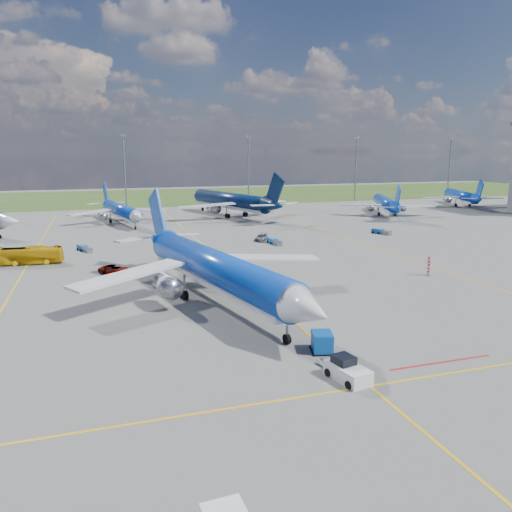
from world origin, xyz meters
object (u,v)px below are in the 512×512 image
object	(u,v)px
apron_bus	(29,255)
service_car_c	(261,237)
pushback_tug	(347,371)
warning_post	(429,265)
service_car_b	(114,269)
bg_jet_ne	(385,215)
bg_jet_ene	(460,206)
bg_jet_n	(230,216)
service_car_a	(109,271)
baggage_tug_w	(274,242)
baggage_tug_c	(84,249)
uld_container	(322,342)
bg_jet_nnw	(122,223)
main_airliner	(216,302)
baggage_tug_e	(381,232)

from	to	relation	value
apron_bus	service_car_c	bearing A→B (deg)	-73.26
pushback_tug	service_car_c	distance (m)	62.49
warning_post	service_car_b	bearing A→B (deg)	160.59
bg_jet_ne	bg_jet_ene	size ratio (longest dim) A/B	1.00
warning_post	bg_jet_n	distance (m)	74.75
service_car_a	service_car_c	xyz separation A→B (m)	(29.98, 20.28, 0.07)
warning_post	baggage_tug_w	size ratio (longest dim) A/B	0.65
bg_jet_ene	baggage_tug_c	size ratio (longest dim) A/B	8.14
uld_container	bg_jet_ene	bearing A→B (deg)	61.55
bg_jet_nnw	pushback_tug	distance (m)	95.65
service_car_a	bg_jet_ene	bearing A→B (deg)	19.65
bg_jet_nnw	apron_bus	bearing A→B (deg)	-122.90
warning_post	bg_jet_nnw	xyz separation A→B (m)	(-39.26, 68.48, -1.50)
bg_jet_ne	bg_jet_ene	world-z (taller)	bg_jet_ne
service_car_b	apron_bus	bearing A→B (deg)	77.57
bg_jet_nnw	baggage_tug_c	bearing A→B (deg)	-115.55
bg_jet_ne	main_airliner	xyz separation A→B (m)	(-65.04, -67.10, 0.00)
bg_jet_nnw	baggage_tug_e	distance (m)	62.65
baggage_tug_w	bg_jet_ne	bearing A→B (deg)	31.06
baggage_tug_e	service_car_a	bearing A→B (deg)	179.37
bg_jet_ene	baggage_tug_c	distance (m)	124.51
apron_bus	service_car_a	size ratio (longest dim) A/B	2.94
baggage_tug_w	service_car_b	bearing A→B (deg)	-158.70
pushback_tug	baggage_tug_w	xyz separation A→B (m)	(14.45, 56.76, -0.25)
bg_jet_nnw	service_car_a	world-z (taller)	bg_jet_nnw
main_airliner	baggage_tug_c	xyz separation A→B (m)	(-15.34, 37.53, 0.45)
warning_post	baggage_tug_w	bearing A→B (deg)	112.67
bg_jet_ne	service_car_b	bearing A→B (deg)	54.52
service_car_a	baggage_tug_e	size ratio (longest dim) A/B	0.72
pushback_tug	apron_bus	size ratio (longest dim) A/B	0.54
service_car_c	service_car_b	bearing A→B (deg)	-111.01
uld_container	baggage_tug_w	size ratio (longest dim) A/B	0.47
apron_bus	service_car_a	distance (m)	16.38
uld_container	baggage_tug_e	xyz separation A→B (m)	(39.92, 55.14, -0.38)
pushback_tug	bg_jet_n	bearing A→B (deg)	68.25
apron_bus	pushback_tug	bearing A→B (deg)	-146.67
uld_container	service_car_b	bearing A→B (deg)	130.80
baggage_tug_w	main_airliner	bearing A→B (deg)	-125.35
bg_jet_nnw	bg_jet_n	xyz separation A→B (m)	(29.43, 5.60, 0.00)
bg_jet_ne	service_car_b	xyz separation A→B (m)	(-75.90, -48.60, 0.63)
bg_jet_ne	baggage_tug_w	world-z (taller)	bg_jet_ne
bg_jet_nnw	bg_jet_n	size ratio (longest dim) A/B	0.75
apron_bus	baggage_tug_w	xyz separation A→B (m)	(42.96, 4.64, -0.93)
service_car_a	baggage_tug_w	distance (m)	35.02
uld_container	warning_post	bearing A→B (deg)	53.91
service_car_c	baggage_tug_w	world-z (taller)	service_car_c
main_airliner	bg_jet_ene	bearing A→B (deg)	25.89
bg_jet_ne	baggage_tug_w	xyz separation A→B (m)	(-45.50, -33.42, 0.48)
bg_jet_n	bg_jet_ne	xyz separation A→B (m)	(42.65, -10.30, 0.00)
warning_post	service_car_b	xyz separation A→B (m)	(-43.08, 15.18, -0.87)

